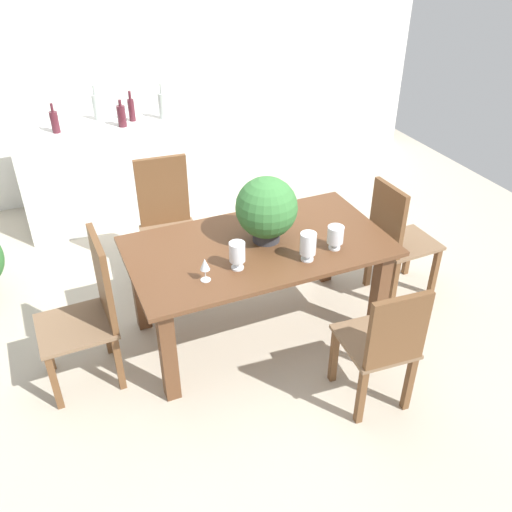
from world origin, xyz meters
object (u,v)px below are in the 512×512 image
dining_table (258,261)px  kitchen_counter (125,170)px  wine_glass (205,265)px  wine_bottle_amber (163,106)px  chair_near_right (384,343)px  wine_bottle_tall (122,116)px  crystal_vase_center_near (308,244)px  wine_bottle_clear (131,109)px  chair_far_left (167,215)px  wine_bottle_green (97,106)px  crystal_vase_right (335,235)px  flower_centerpiece (267,209)px  wine_bottle_dark (55,122)px  chair_foot_end (396,237)px  crystal_vase_left (237,253)px  chair_head_end (91,307)px

dining_table → kitchen_counter: (-0.48, 2.18, -0.12)m
wine_glass → wine_bottle_amber: (0.39, 2.33, 0.25)m
chair_near_right → wine_bottle_tall: bearing=-69.4°
crystal_vase_center_near → kitchen_counter: bearing=105.8°
crystal_vase_center_near → wine_glass: (-0.69, 0.05, -0.01)m
wine_bottle_clear → dining_table: bearing=-80.4°
chair_near_right → wine_bottle_amber: (-0.47, 3.05, 0.60)m
dining_table → chair_far_left: chair_far_left is taller
dining_table → wine_bottle_tall: 2.13m
wine_bottle_clear → wine_bottle_green: wine_bottle_green is taller
wine_glass → dining_table: bearing=28.6°
crystal_vase_center_near → wine_bottle_tall: 2.43m
chair_near_right → crystal_vase_right: (0.06, 0.72, 0.34)m
flower_centerpiece → wine_bottle_dark: (-1.12, 2.07, 0.09)m
crystal_vase_right → dining_table: bearing=150.9°
wine_bottle_tall → wine_bottle_amber: bearing=8.1°
chair_foot_end → wine_bottle_green: bearing=36.7°
crystal_vase_right → wine_glass: bearing=-179.7°
crystal_vase_right → wine_bottle_amber: 2.40m
wine_bottle_green → wine_bottle_dark: bearing=-154.1°
chair_far_left → wine_bottle_amber: (0.32, 1.10, 0.55)m
chair_near_right → crystal_vase_left: size_ratio=4.95×
chair_head_end → wine_bottle_green: bearing=165.9°
chair_head_end → kitchen_counter: 2.28m
wine_bottle_clear → wine_bottle_dark: (-0.69, -0.04, -0.01)m
dining_table → wine_bottle_green: 2.44m
crystal_vase_center_near → chair_head_end: bearing=167.6°
chair_head_end → crystal_vase_left: bearing=75.4°
crystal_vase_right → wine_bottle_amber: wine_bottle_amber is taller
crystal_vase_left → wine_glass: 0.23m
crystal_vase_left → wine_bottle_dark: size_ratio=0.73×
flower_centerpiece → wine_glass: size_ratio=2.95×
chair_foot_end → dining_table: bearing=88.2°
chair_head_end → wine_bottle_tall: 2.19m
chair_far_left → dining_table: bearing=-63.4°
crystal_vase_left → wine_bottle_tall: size_ratio=0.77×
wine_bottle_clear → crystal_vase_center_near: bearing=-76.7°
wine_bottle_tall → dining_table: bearing=-76.7°
chair_foot_end → wine_bottle_green: 2.98m
chair_far_left → wine_bottle_clear: wine_bottle_clear is taller
kitchen_counter → wine_bottle_tall: size_ratio=8.00×
flower_centerpiece → wine_glass: 0.63m
crystal_vase_left → crystal_vase_center_near: (0.46, -0.09, 0.00)m
wine_glass → wine_bottle_tall: bearing=90.2°
wine_glass → wine_bottle_tall: wine_bottle_tall is taller
chair_near_right → flower_centerpiece: (-0.32, 1.00, 0.49)m
wine_bottle_tall → wine_bottle_dark: size_ratio=0.94×
wine_glass → chair_head_end: bearing=159.4°
dining_table → wine_glass: 0.59m
chair_near_right → wine_bottle_green: bearing=-68.0°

